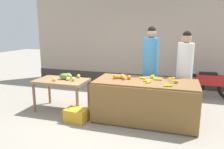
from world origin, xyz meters
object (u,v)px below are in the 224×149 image
at_px(produce_crate, 76,115).
at_px(produce_sack, 107,92).
at_px(vendor_woman_white_shirt, 184,72).
at_px(parked_motorcycle, 211,84).
at_px(vendor_woman_blue_shirt, 150,68).

relative_size(produce_crate, produce_sack, 0.83).
xyz_separation_m(produce_crate, produce_sack, (0.24, 1.25, 0.13)).
bearing_deg(vendor_woman_white_shirt, produce_crate, -149.95).
bearing_deg(produce_crate, parked_motorcycle, 40.57).
bearing_deg(parked_motorcycle, vendor_woman_white_shirt, -121.58).
distance_m(vendor_woman_white_shirt, parked_motorcycle, 1.49).
relative_size(parked_motorcycle, produce_sack, 3.03).
distance_m(parked_motorcycle, produce_crate, 3.66).
xyz_separation_m(vendor_woman_blue_shirt, vendor_woman_white_shirt, (0.74, 0.00, -0.05)).
relative_size(vendor_woman_blue_shirt, produce_crate, 4.29).
bearing_deg(vendor_woman_white_shirt, produce_sack, 177.62).
bearing_deg(produce_sack, produce_crate, -100.76).
distance_m(vendor_woman_blue_shirt, vendor_woman_white_shirt, 0.74).
relative_size(vendor_woman_white_shirt, produce_crate, 4.08).
xyz_separation_m(vendor_woman_white_shirt, produce_sack, (-1.80, 0.07, -0.64)).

